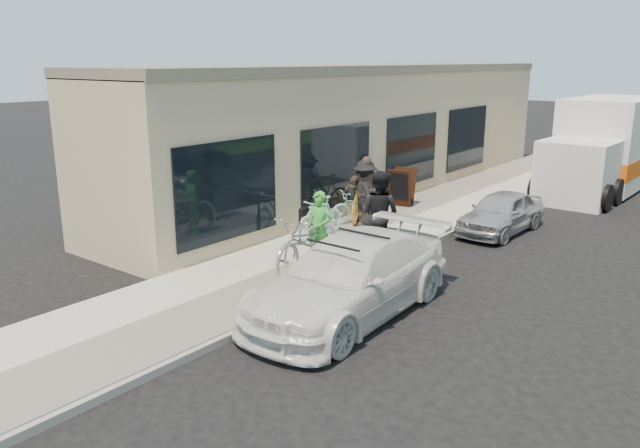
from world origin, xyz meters
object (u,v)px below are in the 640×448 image
Objects in this scene: cruiser_bike_c at (361,201)px; bystander_a at (365,193)px; tandem_bike at (309,242)px; cruiser_bike_b at (360,206)px; cruiser_bike_a at (320,217)px; sedan_white at (350,278)px; sandwich_board at (402,187)px; moving_truck at (602,151)px; sedan_silver at (501,212)px; bystander_b at (365,191)px; bike_rack at (306,220)px; woman_rider at (319,229)px; man_standing at (379,214)px.

bystander_a reaches higher than cruiser_bike_c.
cruiser_bike_b is at bearing 102.10° from tandem_bike.
cruiser_bike_a is 1.78m from cruiser_bike_b.
sedan_white is 4.50m from cruiser_bike_a.
cruiser_bike_c is at bearing 102.00° from tandem_bike.
sandwich_board is 0.23× the size of sedan_white.
moving_truck is 3.90× the size of cruiser_bike_a.
bystander_b is (-2.86, -2.08, 0.53)m from sedan_silver.
bike_rack is 1.93m from woman_rider.
cruiser_bike_c is at bearing 101.97° from woman_rider.
cruiser_bike_b is (-3.22, 4.97, -0.10)m from sedan_white.
bystander_a is at bearing 83.25° from cruiser_bike_a.
bike_rack is at bearing 123.16° from tandem_bike.
tandem_bike is at bearing -86.52° from sandwich_board.
cruiser_bike_a reaches higher than sedan_silver.
woman_rider is 1.46m from man_standing.
bike_rack is at bearing -64.27° from cruiser_bike_b.
cruiser_bike_c is at bearing -97.80° from sandwich_board.
bike_rack is at bearing 0.79° from man_standing.
tandem_bike is 1.41× the size of cruiser_bike_a.
sedan_white is 2.76× the size of bystander_a.
tandem_bike is 1.34× the size of bystander_a.
cruiser_bike_c is 1.08× the size of bystander_a.
moving_truck reaches higher than bike_rack.
sedan_silver is 7.25m from moving_truck.
bystander_a is (-1.13, 3.72, 0.26)m from tandem_bike.
sedan_white reaches higher than cruiser_bike_a.
bystander_b is at bearing -141.64° from sedan_silver.
cruiser_bike_b is (-1.42, 3.91, -0.17)m from tandem_bike.
moving_truck reaches higher than cruiser_bike_c.
bystander_b is at bearing 164.48° from bystander_a.
sedan_white is at bearing -43.42° from cruiser_bike_a.
moving_truck is 9.88m from bystander_b.
bystander_a is (0.31, -0.30, 0.31)m from cruiser_bike_c.
sandwich_board is at bearing 120.35° from cruiser_bike_b.
moving_truck is 3.48× the size of bystander_b.
tandem_bike is at bearing 70.84° from man_standing.
bystander_a is at bearing 98.90° from woman_rider.
cruiser_bike_a is at bearing -128.40° from sedan_silver.
moving_truck reaches higher than woman_rider.
cruiser_bike_a is at bearing 107.97° from bystander_a.
man_standing reaches higher than cruiser_bike_b.
bike_rack is 0.50× the size of cruiser_bike_b.
man_standing reaches higher than sedan_silver.
cruiser_bike_a reaches higher than cruiser_bike_b.
cruiser_bike_a is 0.95× the size of bystander_a.
sedan_white is 2.60× the size of bystander_b.
bystander_b reaches higher than cruiser_bike_a.
man_standing is 1.03× the size of cruiser_bike_c.
moving_truck reaches higher than bystander_a.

